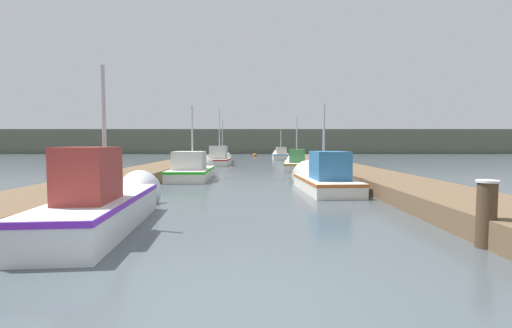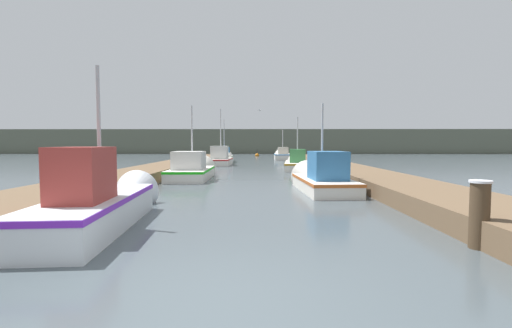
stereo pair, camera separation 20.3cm
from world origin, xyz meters
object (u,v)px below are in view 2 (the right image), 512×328
fishing_boat_1 (320,178)px  fishing_boat_5 (224,157)px  fishing_boat_3 (297,163)px  seagull_lead (259,110)px  channel_buoy (257,155)px  fishing_boat_2 (194,170)px  fishing_boat_4 (221,159)px  mooring_piling_1 (479,214)px  fishing_boat_6 (282,155)px  fishing_boat_0 (104,201)px

fishing_boat_1 → fishing_boat_5: fishing_boat_5 is taller
fishing_boat_3 → seagull_lead: (-2.59, 6.14, 4.20)m
channel_buoy → fishing_boat_2: bearing=-95.9°
fishing_boat_4 → mooring_piling_1: bearing=-72.3°
fishing_boat_1 → mooring_piling_1: fishing_boat_1 is taller
mooring_piling_1 → fishing_boat_6: bearing=92.0°
fishing_boat_0 → fishing_boat_5: fishing_boat_5 is taller
fishing_boat_3 → mooring_piling_1: fishing_boat_3 is taller
fishing_boat_1 → seagull_lead: (-2.31, 16.63, 4.14)m
fishing_boat_0 → fishing_boat_6: bearing=74.0°
fishing_boat_2 → seagull_lead: size_ratio=9.26×
fishing_boat_6 → fishing_boat_4: bearing=-119.5°
fishing_boat_1 → seagull_lead: seagull_lead is taller
fishing_boat_0 → fishing_boat_2: (0.04, 9.86, -0.07)m
fishing_boat_0 → seagull_lead: 22.77m
fishing_boat_1 → mooring_piling_1: size_ratio=4.29×
mooring_piling_1 → seagull_lead: (-3.65, 23.85, 4.00)m
fishing_boat_5 → seagull_lead: 6.46m
fishing_boat_4 → fishing_boat_6: size_ratio=1.06×
fishing_boat_2 → mooring_piling_1: bearing=-59.9°
fishing_boat_0 → fishing_boat_5: (-0.05, 25.73, -0.09)m
seagull_lead → mooring_piling_1: bearing=-157.5°
fishing_boat_3 → mooring_piling_1: bearing=-80.9°
fishing_boat_5 → fishing_boat_2: bearing=-93.0°
fishing_boat_4 → channel_buoy: bearing=82.0°
fishing_boat_2 → channel_buoy: bearing=83.2°
fishing_boat_1 → fishing_boat_0: bearing=-139.5°
seagull_lead → fishing_boat_5: bearing=57.3°
fishing_boat_2 → fishing_boat_3: 8.52m
fishing_boat_1 → fishing_boat_6: fishing_boat_1 is taller
fishing_boat_3 → fishing_boat_6: bearing=96.0°
fishing_boat_5 → fishing_boat_6: 7.37m
fishing_boat_4 → seagull_lead: size_ratio=8.92×
mooring_piling_1 → seagull_lead: 24.45m
fishing_boat_3 → channel_buoy: bearing=103.1°
fishing_boat_2 → fishing_boat_5: (-0.09, 15.87, -0.01)m
fishing_boat_1 → fishing_boat_4: 15.94m
fishing_boat_0 → fishing_boat_3: bearing=64.7°
fishing_boat_2 → fishing_boat_3: (5.89, 6.15, -0.04)m
fishing_boat_3 → fishing_boat_4: size_ratio=1.13×
seagull_lead → fishing_boat_0: bearing=-174.7°
fishing_boat_4 → mooring_piling_1: size_ratio=4.41×
fishing_boat_0 → fishing_boat_2: size_ratio=1.04×
seagull_lead → fishing_boat_4: bearing=131.6°
fishing_boat_6 → fishing_boat_1: bearing=-89.6°
fishing_boat_0 → fishing_boat_4: size_ratio=1.08×
fishing_boat_3 → channel_buoy: size_ratio=5.50×
fishing_boat_0 → mooring_piling_1: (6.99, -1.69, 0.08)m
seagull_lead → fishing_boat_6: bearing=-3.7°
fishing_boat_4 → fishing_boat_0: bearing=-89.8°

